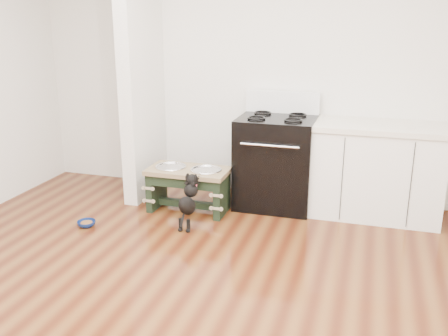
{
  "coord_description": "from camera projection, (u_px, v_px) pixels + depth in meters",
  "views": [
    {
      "loc": [
        1.16,
        -2.64,
        1.9
      ],
      "look_at": [
        -0.09,
        1.46,
        0.57
      ],
      "focal_mm": 40.0,
      "sensor_mm": 36.0,
      "label": 1
    }
  ],
  "objects": [
    {
      "name": "dog_feeder",
      "position": [
        188.0,
        181.0,
        4.95
      ],
      "size": [
        0.8,
        0.43,
        0.46
      ],
      "color": "black",
      "rests_on": "ground"
    },
    {
      "name": "partition_wall",
      "position": [
        142.0,
        70.0,
        5.15
      ],
      "size": [
        0.15,
        0.8,
        2.7
      ],
      "primitive_type": "cube",
      "color": "silver",
      "rests_on": "ground"
    },
    {
      "name": "ground",
      "position": [
        173.0,
        314.0,
        3.3
      ],
      "size": [
        5.0,
        5.0,
        0.0
      ],
      "primitive_type": "plane",
      "color": "#41190B",
      "rests_on": "ground"
    },
    {
      "name": "cabinet_run",
      "position": [
        376.0,
        171.0,
        4.81
      ],
      "size": [
        1.24,
        0.64,
        0.91
      ],
      "color": "white",
      "rests_on": "ground"
    },
    {
      "name": "room_shell",
      "position": [
        164.0,
        65.0,
        2.82
      ],
      "size": [
        5.0,
        5.0,
        5.0
      ],
      "color": "silver",
      "rests_on": "ground"
    },
    {
      "name": "puppy",
      "position": [
        189.0,
        199.0,
        4.59
      ],
      "size": [
        0.14,
        0.41,
        0.49
      ],
      "color": "black",
      "rests_on": "ground"
    },
    {
      "name": "floor_bowl",
      "position": [
        87.0,
        224.0,
        4.65
      ],
      "size": [
        0.22,
        0.22,
        0.05
      ],
      "rotation": [
        0.0,
        0.0,
        0.33
      ],
      "color": "navy",
      "rests_on": "ground"
    },
    {
      "name": "oven_range",
      "position": [
        276.0,
        160.0,
        5.06
      ],
      "size": [
        0.76,
        0.69,
        1.14
      ],
      "color": "black",
      "rests_on": "ground"
    }
  ]
}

